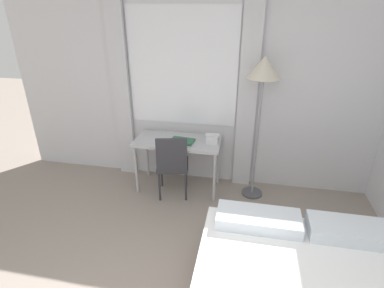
{
  "coord_description": "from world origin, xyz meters",
  "views": [
    {
      "loc": [
        0.56,
        -0.97,
        2.35
      ],
      "look_at": [
        -0.04,
        2.11,
        0.88
      ],
      "focal_mm": 28.0,
      "sensor_mm": 36.0,
      "label": 1
    }
  ],
  "objects_px": {
    "desk_chair": "(172,163)",
    "book": "(182,141)",
    "telephone": "(212,139)",
    "standing_lamp": "(264,77)",
    "desk": "(178,145)"
  },
  "relations": [
    {
      "from": "desk_chair",
      "to": "book",
      "type": "height_order",
      "value": "desk_chair"
    },
    {
      "from": "desk_chair",
      "to": "telephone",
      "type": "bearing_deg",
      "value": 14.58
    },
    {
      "from": "standing_lamp",
      "to": "book",
      "type": "relative_size",
      "value": 5.74
    },
    {
      "from": "telephone",
      "to": "book",
      "type": "bearing_deg",
      "value": -171.96
    },
    {
      "from": "desk_chair",
      "to": "book",
      "type": "distance_m",
      "value": 0.31
    },
    {
      "from": "desk",
      "to": "book",
      "type": "bearing_deg",
      "value": -32.82
    },
    {
      "from": "desk",
      "to": "book",
      "type": "distance_m",
      "value": 0.12
    },
    {
      "from": "standing_lamp",
      "to": "desk",
      "type": "bearing_deg",
      "value": -178.76
    },
    {
      "from": "desk_chair",
      "to": "telephone",
      "type": "xyz_separation_m",
      "value": [
        0.48,
        0.23,
        0.28
      ]
    },
    {
      "from": "desk",
      "to": "standing_lamp",
      "type": "height_order",
      "value": "standing_lamp"
    },
    {
      "from": "standing_lamp",
      "to": "telephone",
      "type": "xyz_separation_m",
      "value": [
        -0.56,
        -0.01,
        -0.82
      ]
    },
    {
      "from": "desk",
      "to": "telephone",
      "type": "bearing_deg",
      "value": 1.23
    },
    {
      "from": "standing_lamp",
      "to": "telephone",
      "type": "height_order",
      "value": "standing_lamp"
    },
    {
      "from": "desk",
      "to": "desk_chair",
      "type": "height_order",
      "value": "desk_chair"
    },
    {
      "from": "desk",
      "to": "standing_lamp",
      "type": "bearing_deg",
      "value": 1.24
    }
  ]
}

